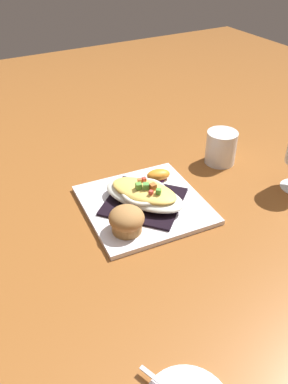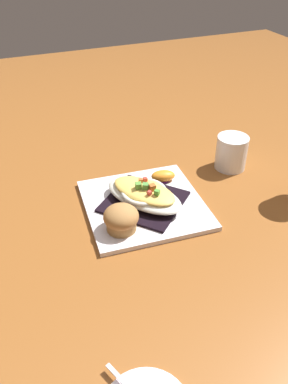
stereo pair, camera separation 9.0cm
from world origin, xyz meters
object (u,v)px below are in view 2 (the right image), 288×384
(gratin_dish, at_px, (144,193))
(orange_garnish, at_px, (163,176))
(muffin, at_px, (121,218))
(square_plate, at_px, (144,205))
(coffee_mug, at_px, (231,154))

(gratin_dish, xyz_separation_m, orange_garnish, (-0.07, 0.08, -0.01))
(orange_garnish, bearing_deg, muffin, -49.43)
(muffin, distance_m, orange_garnish, 0.21)
(gratin_dish, bearing_deg, muffin, -49.53)
(gratin_dish, relative_size, orange_garnish, 3.30)
(gratin_dish, height_order, orange_garnish, gratin_dish)
(muffin, bearing_deg, square_plate, 130.52)
(orange_garnish, bearing_deg, coffee_mug, 92.45)
(coffee_mug, bearing_deg, gratin_dish, -74.75)
(muffin, bearing_deg, coffee_mug, 111.82)
(orange_garnish, bearing_deg, square_plate, -49.39)
(gratin_dish, distance_m, coffee_mug, 0.29)
(muffin, relative_size, coffee_mug, 0.77)
(square_plate, xyz_separation_m, gratin_dish, (0.00, 0.00, 0.03))
(orange_garnish, distance_m, coffee_mug, 0.20)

